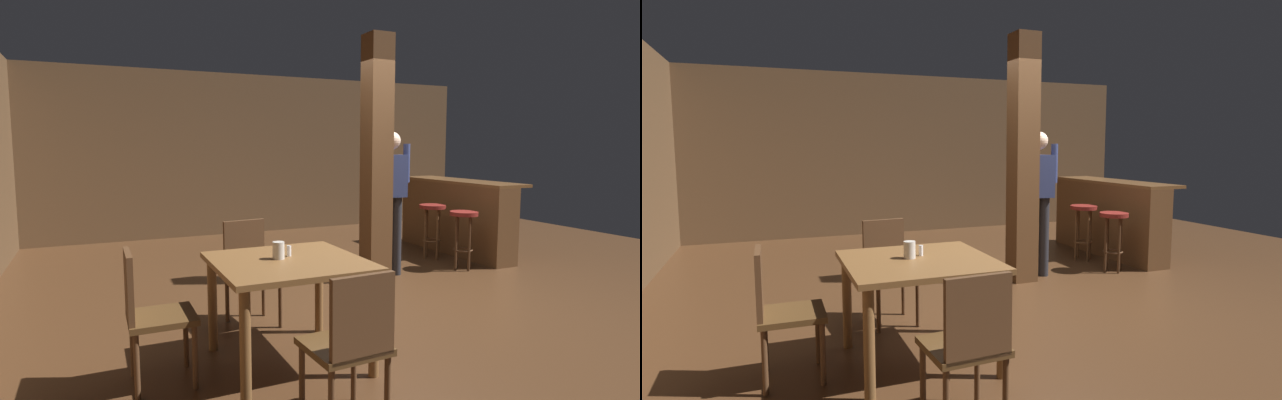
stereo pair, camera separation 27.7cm
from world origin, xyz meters
TOP-DOWN VIEW (x-y plane):
  - ground_plane at (0.00, 0.00)m, footprint 10.80×10.80m
  - wall_back at (0.00, 4.50)m, footprint 8.00×0.10m
  - pillar at (0.07, 0.76)m, footprint 0.28×0.28m
  - dining_table at (-1.66, -0.93)m, footprint 1.03×1.03m
  - chair_south at (-1.66, -1.87)m, footprint 0.44×0.44m
  - chair_north at (-1.68, -0.02)m, footprint 0.46×0.46m
  - chair_west at (-2.60, -0.89)m, footprint 0.42×0.42m
  - napkin_cup at (-1.72, -0.88)m, footprint 0.08×0.08m
  - salt_shaker at (-1.62, -0.83)m, footprint 0.03×0.03m
  - standing_person at (0.33, 0.85)m, footprint 0.47×0.25m
  - bar_counter at (1.89, 1.57)m, footprint 0.56×2.11m
  - bar_stool_near at (1.32, 0.71)m, footprint 0.35×0.35m
  - bar_stool_mid at (1.33, 1.36)m, footprint 0.36×0.36m

SIDE VIEW (x-z plane):
  - ground_plane at x=0.00m, z-range 0.00..0.00m
  - chair_south at x=-1.66m, z-range 0.06..0.95m
  - chair_north at x=-1.68m, z-range 0.06..0.95m
  - chair_west at x=-2.60m, z-range 0.06..0.95m
  - bar_counter at x=1.89m, z-range 0.01..1.07m
  - bar_stool_near at x=1.32m, z-range 0.18..0.92m
  - bar_stool_mid at x=1.33m, z-range 0.19..0.94m
  - dining_table at x=-1.66m, z-range 0.26..1.02m
  - salt_shaker at x=-1.62m, z-range 0.76..0.83m
  - napkin_cup at x=-1.72m, z-range 0.76..0.88m
  - standing_person at x=0.33m, z-range 0.14..1.86m
  - wall_back at x=0.00m, z-range 0.00..2.80m
  - pillar at x=0.07m, z-range 0.00..2.80m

